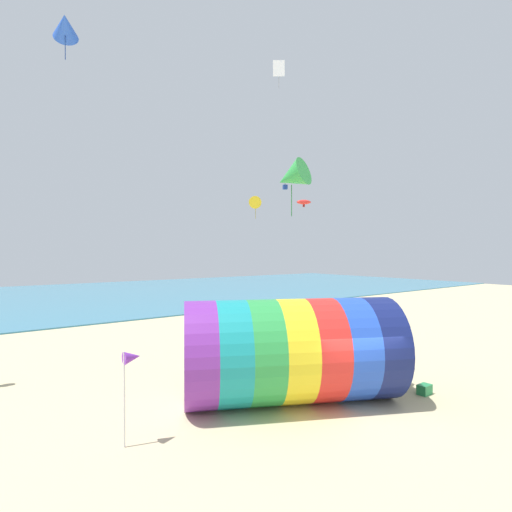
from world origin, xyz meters
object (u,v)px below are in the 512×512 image
Objects in this scene: beach_flag at (131,361)px; kite_green_delta at (292,177)px; kite_red_parafoil at (304,202)px; bystander_near_water at (355,330)px; cooler_box at (424,389)px; giant_inflatable_tube at (291,350)px; kite_blue_box at (285,184)px; kite_white_diamond at (279,69)px; kite_yellow_delta at (256,202)px; kite_blue_delta at (65,26)px; kite_handler at (399,365)px.

kite_green_delta is at bearing 3.70° from beach_flag.
kite_red_parafoil reaches higher than bystander_near_water.
giant_inflatable_tube is at bearing 150.71° from cooler_box.
kite_blue_box reaches higher than kite_green_delta.
kite_green_delta is 4.11× the size of cooler_box.
kite_white_diamond is 1.08× the size of kite_yellow_delta.
beach_flag is (0.37, -6.00, -11.58)m from kite_blue_delta.
kite_blue_box is (0.08, 1.97, 1.50)m from kite_red_parafoil.
kite_handler is 1.07× the size of bystander_near_water.
kite_blue_delta is 1.22× the size of bystander_near_water.
kite_white_diamond reaches higher than kite_blue_box.
kite_red_parafoil reaches higher than beach_flag.
kite_blue_box is at bearing 49.65° from kite_green_delta.
kite_red_parafoil is (9.29, 8.99, 6.79)m from giant_inflatable_tube.
kite_green_delta reaches higher than bystander_near_water.
kite_blue_box reaches higher than kite_handler.
kite_handler is 18.29m from kite_blue_delta.
giant_inflatable_tube is 7.95× the size of kite_red_parafoil.
kite_handler is at bearing -36.31° from kite_blue_delta.
kite_blue_delta is at bearing 173.03° from bystander_near_water.
kite_handler is at bearing -9.18° from beach_flag.
kite_yellow_delta reaches higher than bystander_near_water.
kite_red_parafoil is 0.40× the size of beach_flag.
kite_handler is 7.37m from bystander_near_water.
kite_green_delta reaches higher than cooler_box.
kite_white_diamond is at bearing 73.73° from kite_blue_box.
kite_handler is 0.78× the size of kite_green_delta.
kite_green_delta is 1.13× the size of kite_blue_delta.
kite_yellow_delta is at bearing 72.18° from kite_handler.
bystander_near_water is at bearing 56.25° from cooler_box.
kite_yellow_delta reaches higher than kite_red_parafoil.
kite_blue_box is 0.54× the size of bystander_near_water.
beach_flag is 10.52m from cooler_box.
kite_red_parafoil is at bearing 44.08° from giant_inflatable_tube.
kite_white_diamond is at bearing 37.64° from beach_flag.
kite_green_delta is at bearing -128.59° from kite_white_diamond.
kite_green_delta reaches higher than kite_handler.
kite_green_delta is at bearing 140.52° from cooler_box.
kite_white_diamond reaches higher than cooler_box.
beach_flag is (-9.99, 1.61, 1.43)m from kite_handler.
kite_red_parafoil is 12.05m from kite_green_delta.
kite_blue_delta is at bearing 139.50° from kite_green_delta.
bystander_near_water is 2.99× the size of cooler_box.
kite_yellow_delta is (0.29, 5.74, 0.64)m from kite_red_parafoil.
giant_inflatable_tube is at bearing -132.69° from kite_green_delta.
kite_blue_delta is at bearing 133.60° from giant_inflatable_tube.
cooler_box is (-4.92, -11.44, -8.41)m from kite_red_parafoil.
giant_inflatable_tube is at bearing -135.92° from kite_red_parafoil.
kite_yellow_delta is 22.09m from beach_flag.
kite_blue_delta reaches higher than cooler_box.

